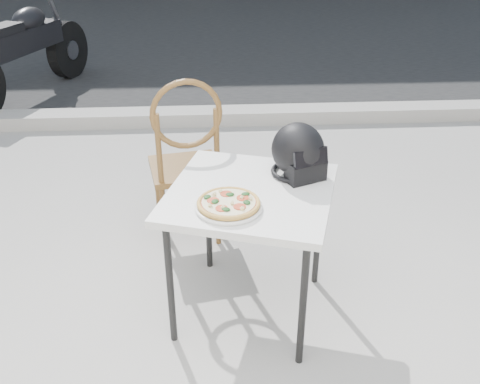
{
  "coord_description": "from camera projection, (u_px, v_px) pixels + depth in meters",
  "views": [
    {
      "loc": [
        0.27,
        -1.61,
        1.79
      ],
      "look_at": [
        0.39,
        0.34,
        0.72
      ],
      "focal_mm": 40.0,
      "sensor_mm": 36.0,
      "label": 1
    }
  ],
  "objects": [
    {
      "name": "cafe_chair_main",
      "position": [
        186.0,
        154.0,
        2.94
      ],
      "size": [
        0.45,
        0.45,
        1.01
      ],
      "rotation": [
        0.0,
        0.0,
        3.33
      ],
      "color": "brown",
      "rests_on": "ground"
    },
    {
      "name": "helmet",
      "position": [
        299.0,
        153.0,
        2.43
      ],
      "size": [
        0.32,
        0.32,
        0.25
      ],
      "rotation": [
        0.0,
        0.0,
        0.39
      ],
      "color": "black",
      "rests_on": "cafe_table_main"
    },
    {
      "name": "pizza",
      "position": [
        229.0,
        203.0,
        2.19
      ],
      "size": [
        0.31,
        0.31,
        0.03
      ],
      "rotation": [
        0.0,
        0.0,
        0.2
      ],
      "color": "tan",
      "rests_on": "plate"
    },
    {
      "name": "motorcycle",
      "position": [
        25.0,
        52.0,
        5.33
      ],
      "size": [
        0.86,
        1.98,
        1.03
      ],
      "rotation": [
        0.0,
        0.0,
        -0.36
      ],
      "color": "black",
      "rests_on": "street_asphalt"
    },
    {
      "name": "cafe_table_main",
      "position": [
        250.0,
        202.0,
        2.38
      ],
      "size": [
        0.88,
        0.88,
        0.67
      ],
      "rotation": [
        0.0,
        0.0,
        -0.3
      ],
      "color": "silver",
      "rests_on": "ground"
    },
    {
      "name": "curb",
      "position": [
        180.0,
        117.0,
        4.85
      ],
      "size": [
        30.0,
        0.25,
        0.12
      ],
      "primitive_type": "cube",
      "color": "gray",
      "rests_on": "ground"
    },
    {
      "name": "plate",
      "position": [
        229.0,
        207.0,
        2.2
      ],
      "size": [
        0.32,
        0.32,
        0.02
      ],
      "rotation": [
        0.0,
        0.0,
        -0.13
      ],
      "color": "silver",
      "rests_on": "cafe_table_main"
    },
    {
      "name": "ground",
      "position": [
        154.0,
        383.0,
        2.25
      ],
      "size": [
        80.0,
        80.0,
        0.0
      ],
      "primitive_type": "plane",
      "color": "gray",
      "rests_on": "ground"
    },
    {
      "name": "street_asphalt",
      "position": [
        189.0,
        29.0,
        8.38
      ],
      "size": [
        30.0,
        8.0,
        0.0
      ],
      "primitive_type": "cube",
      "color": "black",
      "rests_on": "ground"
    }
  ]
}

